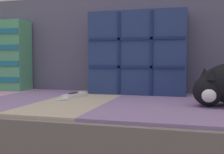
% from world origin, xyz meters
% --- Properties ---
extents(couch, '(1.98, 0.89, 0.35)m').
position_xyz_m(couch, '(0.00, 0.11, 0.17)').
color(couch, brown).
rests_on(couch, ground_plane).
extents(sofa_backrest, '(1.94, 0.14, 0.52)m').
position_xyz_m(sofa_backrest, '(0.00, 0.48, 0.61)').
color(sofa_backrest, '#514C60').
rests_on(sofa_backrest, couch).
extents(throw_pillow_quilted, '(0.47, 0.14, 0.40)m').
position_xyz_m(throw_pillow_quilted, '(0.20, 0.33, 0.55)').
color(throw_pillow_quilted, navy).
rests_on(throw_pillow_quilted, couch).
extents(game_remote_near, '(0.08, 0.20, 0.02)m').
position_xyz_m(game_remote_near, '(-0.05, 0.12, 0.36)').
color(game_remote_near, white).
rests_on(game_remote_near, couch).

